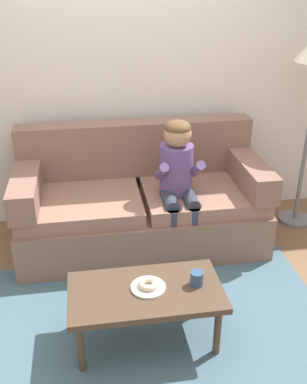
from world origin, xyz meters
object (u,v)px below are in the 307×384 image
(coffee_table, at_px, (146,296))
(mug, at_px, (197,278))
(person_child, at_px, (178,177))
(donut, at_px, (148,284))
(couch, at_px, (141,204))
(toy_controller, at_px, (89,304))

(coffee_table, xyz_separation_m, mug, (0.31, 0.00, 0.09))
(person_child, distance_m, donut, 1.05)
(couch, xyz_separation_m, toy_controller, (-0.48, -0.81, -0.32))
(donut, height_order, toy_controller, donut)
(couch, distance_m, mug, 1.19)
(couch, distance_m, donut, 1.17)
(person_child, xyz_separation_m, donut, (-0.38, -0.95, -0.25))
(couch, height_order, donut, couch)
(couch, relative_size, coffee_table, 2.15)
(coffee_table, height_order, donut, donut)
(mug, xyz_separation_m, toy_controller, (-0.66, 0.36, -0.41))
(person_child, bearing_deg, coffee_table, -112.21)
(coffee_table, height_order, person_child, person_child)
(coffee_table, xyz_separation_m, donut, (0.02, 0.01, 0.08))
(mug, bearing_deg, couch, 99.00)
(person_child, height_order, donut, person_child)
(person_child, bearing_deg, donut, -111.58)
(coffee_table, relative_size, toy_controller, 4.08)
(donut, relative_size, mug, 1.33)
(person_child, distance_m, toy_controller, 1.15)
(couch, height_order, mug, couch)
(donut, distance_m, toy_controller, 0.65)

